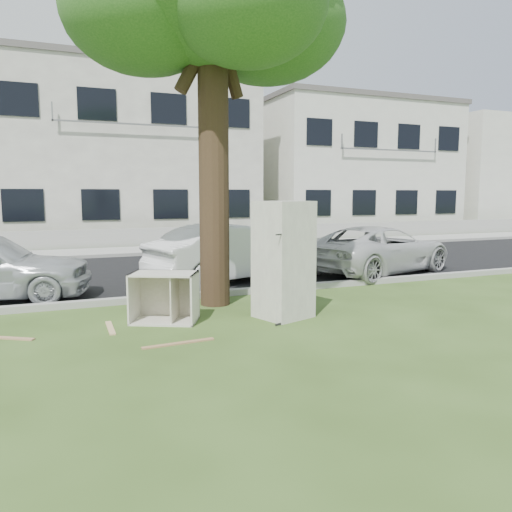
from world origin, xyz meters
name	(u,v)px	position (x,y,z in m)	size (l,w,h in m)	color
ground	(275,326)	(0.00, 0.00, 0.00)	(120.00, 120.00, 0.00)	#324A1A
road	(182,270)	(0.00, 6.00, 0.01)	(120.00, 7.00, 0.01)	black
kerb_near	(225,296)	(0.00, 2.45, 0.00)	(120.00, 0.18, 0.12)	gray
kerb_far	(157,255)	(0.00, 9.55, 0.00)	(120.00, 0.18, 0.12)	gray
sidewalk	(149,251)	(0.00, 11.00, 0.01)	(120.00, 2.80, 0.01)	gray
low_wall	(141,237)	(0.00, 12.60, 0.35)	(120.00, 0.15, 0.70)	gray
townhouse_center	(122,157)	(0.00, 17.50, 3.72)	(11.22, 8.16, 7.44)	silver
townhouse_right	(343,168)	(12.00, 17.50, 3.42)	(10.20, 8.16, 6.84)	beige
fridge	(284,260)	(0.36, 0.46, 0.96)	(0.79, 0.73, 1.91)	white
cabinet	(164,297)	(-1.52, 0.89, 0.39)	(1.01, 0.63, 0.79)	beige
plank_a	(179,343)	(-1.60, -0.38, 0.01)	(1.01, 0.08, 0.02)	#9B724B
plank_b	(6,338)	(-3.80, 0.79, 0.01)	(0.87, 0.09, 0.02)	#A57C56
plank_c	(110,328)	(-2.38, 0.78, 0.01)	(0.78, 0.09, 0.02)	tan
car_center	(232,253)	(0.71, 4.00, 0.67)	(1.41, 4.04, 1.33)	silver
car_right	(379,250)	(4.61, 3.75, 0.60)	(2.00, 4.33, 1.20)	beige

